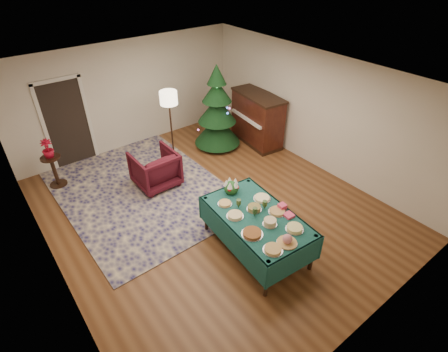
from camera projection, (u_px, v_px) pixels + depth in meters
room_shell at (210, 151)px, 6.51m from camera, size 7.00×7.00×7.00m
doorway at (67, 122)px, 8.12m from camera, size 1.08×0.04×2.16m
rug at (142, 190)px, 7.74m from camera, size 3.28×4.26×0.02m
buffet_table at (257, 222)px, 5.98m from camera, size 1.31×2.06×0.77m
platter_0 at (273, 249)px, 5.23m from camera, size 0.31×0.31×0.05m
platter_1 at (287, 240)px, 5.33m from camera, size 0.32×0.32×0.17m
platter_2 at (295, 228)px, 5.60m from camera, size 0.30×0.30×0.06m
platter_3 at (252, 233)px, 5.51m from camera, size 0.35×0.35×0.05m
platter_4 at (270, 222)px, 5.68m from camera, size 0.24×0.24×0.10m
platter_5 at (277, 211)px, 5.95m from camera, size 0.31×0.31×0.04m
platter_6 at (235, 215)px, 5.86m from camera, size 0.29×0.29×0.05m
platter_7 at (254, 208)px, 6.00m from camera, size 0.26×0.26×0.07m
platter_8 at (262, 198)px, 6.26m from camera, size 0.32×0.32×0.04m
platter_9 at (225, 203)px, 6.13m from camera, size 0.26×0.26×0.04m
goblet_0 at (239, 204)px, 6.00m from camera, size 0.08×0.08×0.18m
goblet_1 at (265, 205)px, 5.98m from camera, size 0.08×0.08×0.18m
goblet_2 at (255, 212)px, 5.82m from camera, size 0.08×0.08×0.18m
napkin_stack at (289, 215)px, 5.87m from camera, size 0.17×0.17×0.04m
gift_box at (282, 207)px, 6.01m from camera, size 0.13×0.13×0.10m
centerpiece at (231, 187)px, 6.35m from camera, size 0.28×0.28×0.32m
armchair at (155, 167)px, 7.70m from camera, size 0.90×0.84×0.92m
floor_lamp at (169, 102)px, 8.17m from camera, size 0.42×0.42×1.72m
side_table at (55, 172)px, 7.73m from camera, size 0.41×0.41×0.74m
potted_plant at (48, 152)px, 7.45m from camera, size 0.23×0.42×0.23m
christmas_tree at (217, 111)px, 8.88m from camera, size 1.57×1.57×2.19m
piano at (257, 119)px, 9.25m from camera, size 0.91×1.64×1.35m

